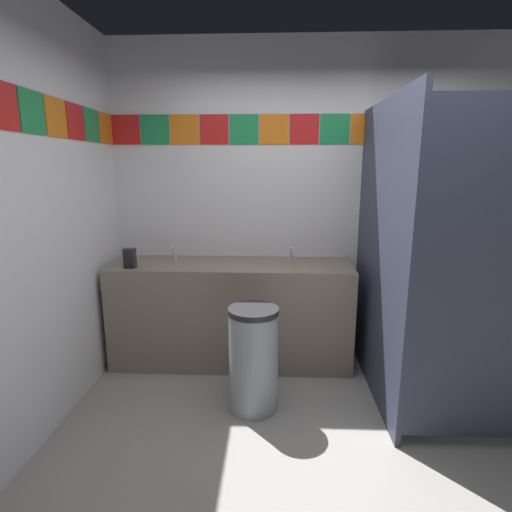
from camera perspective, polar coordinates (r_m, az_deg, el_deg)
ground_plane at (r=2.68m, az=11.48°, el=-27.15°), size 8.00×8.00×0.00m
wall_back at (r=3.68m, az=8.61°, el=7.65°), size 3.63×0.09×2.77m
vanity_counter at (r=3.56m, az=-3.45°, el=-7.90°), size 2.04×0.59×0.89m
faucet_left at (r=3.60m, az=-11.53°, el=0.17°), size 0.04×0.10×0.14m
faucet_right at (r=3.49m, az=4.96°, el=0.01°), size 0.04×0.10×0.14m
soap_dispenser at (r=3.44m, az=-17.49°, el=-0.30°), size 0.09×0.09×0.16m
stall_divider at (r=2.88m, az=21.65°, el=-0.71°), size 0.92×1.41×2.16m
toilet at (r=3.68m, az=24.73°, el=-10.89°), size 0.39×0.49×0.74m
trash_bin at (r=2.91m, az=-0.36°, el=-14.42°), size 0.35×0.35×0.76m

